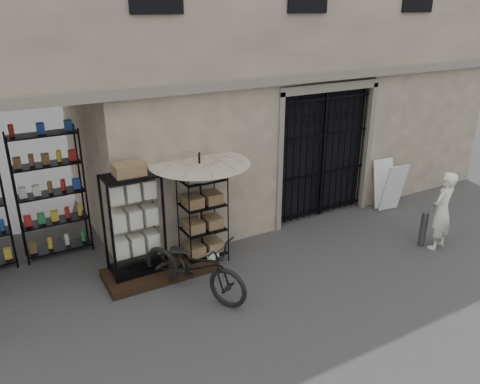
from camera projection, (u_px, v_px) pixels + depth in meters
ground at (317, 278)px, 8.45m from camera, size 80.00×80.00×0.00m
main_building at (212, 10)px, 10.02m from camera, size 14.00×4.00×9.00m
shop_recess at (14, 197)px, 8.08m from camera, size 3.00×1.70×3.00m
shop_shelving at (11, 201)px, 8.55m from camera, size 2.70×0.50×2.50m
iron_gate at (319, 153)px, 10.55m from camera, size 2.50×0.21×3.00m
step_platform at (160, 270)px, 8.57m from camera, size 2.00×0.90×0.15m
display_cabinet at (134, 229)px, 8.13m from camera, size 1.03×0.81×1.96m
wire_rack at (203, 219)px, 8.75m from camera, size 0.82×0.62×1.77m
market_umbrella at (200, 168)px, 8.36m from camera, size 1.69×1.72×2.61m
white_bucket at (213, 260)px, 8.83m from camera, size 0.29×0.29×0.23m
bicycle at (195, 293)px, 8.00m from camera, size 1.16×1.30×2.07m
steel_bollard at (423, 229)px, 9.49m from camera, size 0.14×0.14×0.73m
shopkeeper at (435, 247)px, 9.54m from camera, size 0.93×1.71×0.39m
easel_sign at (389, 186)px, 11.13m from camera, size 0.62×0.70×1.17m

